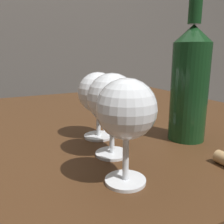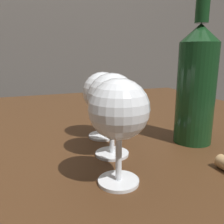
# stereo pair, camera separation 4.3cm
# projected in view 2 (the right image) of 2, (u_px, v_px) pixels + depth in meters

# --- Properties ---
(dining_table) EXTENTS (1.40, 0.93, 0.73)m
(dining_table) POSITION_uv_depth(u_px,v_px,m) (41.00, 154.00, 0.66)
(dining_table) COLOR #472B16
(dining_table) RESTS_ON ground_plane
(wine_glass_white) EXTENTS (0.08, 0.08, 0.15)m
(wine_glass_white) POSITION_uv_depth(u_px,v_px,m) (119.00, 111.00, 0.33)
(wine_glass_white) COLOR white
(wine_glass_white) RESTS_ON dining_table
(wine_glass_rose) EXTENTS (0.09, 0.09, 0.15)m
(wine_glass_rose) POSITION_uv_depth(u_px,v_px,m) (112.00, 100.00, 0.43)
(wine_glass_rose) COLOR white
(wine_glass_rose) RESTS_ON dining_table
(wine_glass_port) EXTENTS (0.09, 0.09, 0.14)m
(wine_glass_port) POSITION_uv_depth(u_px,v_px,m) (103.00, 94.00, 0.52)
(wine_glass_port) COLOR white
(wine_glass_port) RESTS_ON dining_table
(wine_bottle) EXTENTS (0.08, 0.08, 0.32)m
(wine_bottle) POSITION_uv_depth(u_px,v_px,m) (196.00, 82.00, 0.49)
(wine_bottle) COLOR #143819
(wine_bottle) RESTS_ON dining_table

